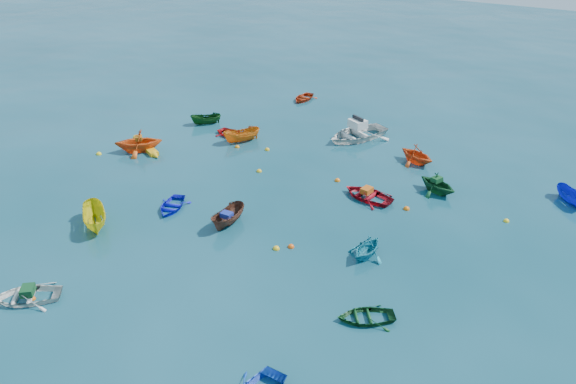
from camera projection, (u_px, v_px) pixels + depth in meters
The scene contains 33 objects.
ground at pixel (239, 236), 30.18m from camera, with size 160.00×160.00×0.00m, color #093643.
dinghy_blue_sw at pixel (172, 208), 32.81m from camera, with size 1.83×2.56×0.53m, color #1015CF.
dinghy_white_near at pixel (28, 299), 25.48m from camera, with size 2.17×3.04×0.63m, color white.
sampan_brown_mid at pixel (229, 224), 31.24m from camera, with size 1.03×2.75×1.06m, color #542D1E.
dinghy_orange_w at pixel (140, 151), 40.05m from camera, with size 2.82×3.27×1.72m, color #E45415.
sampan_yellow_mid at pixel (97, 227), 31.01m from camera, with size 1.22×3.25×1.26m, color yellow.
dinghy_green_e at pixel (366, 319), 24.29m from camera, with size 1.80×2.52×0.52m, color #0F431C.
dinghy_cyan_se at pixel (366, 256), 28.54m from camera, with size 1.98×2.29×1.21m, color teal.
dinghy_red_nw at pixel (232, 136), 42.50m from camera, with size 1.92×2.68×0.56m, color red.
sampan_orange_n at pixel (242, 142), 41.59m from camera, with size 1.09×2.89×1.12m, color orange.
dinghy_green_n at pixel (436, 192), 34.59m from camera, with size 2.23×2.59×1.36m, color #114922.
dinghy_red_ne at pixel (368, 198), 33.90m from camera, with size 2.26×3.16×0.66m, color maroon.
sampan_blue_far at pixel (570, 203), 33.42m from camera, with size 0.94×2.49×0.96m, color #0F1CC6.
dinghy_red_far at pixel (303, 100), 49.93m from camera, with size 1.95×2.73×0.57m, color #B8300F.
dinghy_orange_far at pixel (416, 163), 38.36m from camera, with size 2.32×2.69×1.41m, color #D94714.
sampan_green_far at pixel (206, 124), 44.74m from camera, with size 0.91×2.42×0.94m, color #0F4114.
kayak_yellow at pixel (147, 149), 40.39m from camera, with size 0.58×3.93×0.40m, color gold, non-canonical shape.
motorboat_white at pixel (357, 138), 42.14m from camera, with size 3.53×4.93×1.62m, color silver.
tarp_green_a at pixel (28, 290), 25.26m from camera, with size 0.72×0.55×0.35m, color #10421F.
tarp_blue_a at pixel (227, 215), 30.80m from camera, with size 0.62×0.47×0.30m, color navy.
tarp_orange_a at pixel (139, 138), 39.58m from camera, with size 0.60×0.46×0.29m, color #AF5A11.
tarp_green_b at pixel (437, 179), 34.27m from camera, with size 0.62×0.47×0.30m, color #114620.
tarp_orange_b at pixel (367, 190), 33.72m from camera, with size 0.71×0.54×0.34m, color #BE5313.
buoy_or_a at pixel (33, 299), 25.48m from camera, with size 0.30×0.30×0.30m, color #D1530B.
buoy_ye_a at pixel (276, 249), 29.07m from camera, with size 0.36×0.36×0.36m, color gold.
buoy_or_b at pixel (291, 247), 29.22m from camera, with size 0.35×0.35×0.35m, color #EA520C.
buoy_ye_b at pixel (99, 154), 39.54m from camera, with size 0.38×0.38×0.38m, color yellow.
buoy_or_c at pixel (237, 147), 40.64m from camera, with size 0.34×0.34×0.34m, color orange.
buoy_ye_c at pixel (259, 172), 37.11m from camera, with size 0.36×0.36×0.36m, color gold.
buoy_or_d at pixel (406, 209), 32.71m from camera, with size 0.38×0.38×0.38m, color #DD620C.
buoy_ye_d at pixel (267, 150), 40.22m from camera, with size 0.36×0.36×0.36m, color gold.
buoy_or_e at pixel (337, 181), 35.92m from camera, with size 0.37×0.37×0.37m, color orange.
buoy_ye_e at pixel (506, 221), 31.50m from camera, with size 0.32×0.32×0.32m, color yellow.
Camera 1 is at (15.57, -20.34, 16.33)m, focal length 35.00 mm.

